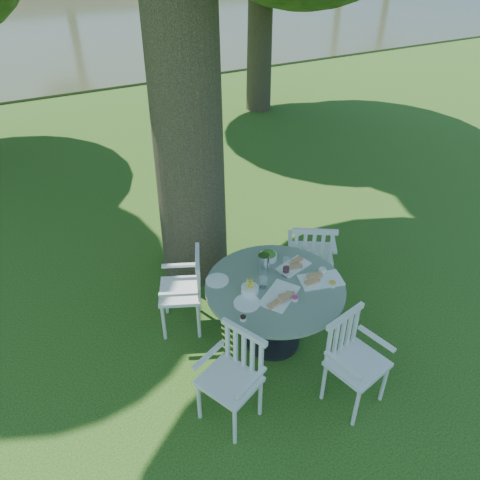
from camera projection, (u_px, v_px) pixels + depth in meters
name	position (u px, v px, depth m)	size (l,w,h in m)	color
ground	(248.00, 311.00, 5.24)	(140.00, 140.00, 0.00)	#193C0C
table	(274.00, 297.00, 4.54)	(1.34, 1.34, 0.75)	black
chair_ne	(311.00, 254.00, 5.20)	(0.65, 0.64, 0.95)	silver
chair_nw	(189.00, 286.00, 4.79)	(0.57, 0.59, 0.90)	silver
chair_sw	(236.00, 369.00, 3.90)	(0.57, 0.58, 0.89)	silver
chair_se	(350.00, 353.00, 4.05)	(0.54, 0.52, 0.90)	silver
tableware	(273.00, 276.00, 4.50)	(1.23, 0.85, 0.22)	white
river	(14.00, 14.00, 22.02)	(100.00, 28.00, 0.12)	#373C23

